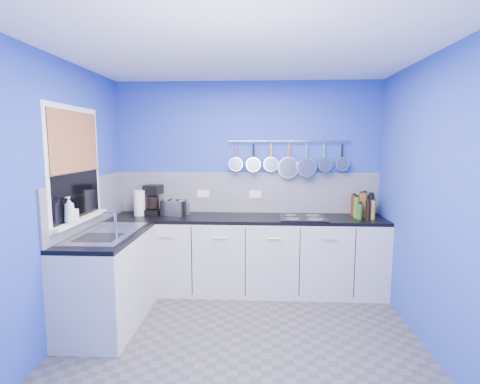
# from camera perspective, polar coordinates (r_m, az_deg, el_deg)

# --- Properties ---
(floor) EXTENTS (3.20, 3.00, 0.02)m
(floor) POSITION_cam_1_polar(r_m,az_deg,el_deg) (3.62, 0.16, -21.85)
(floor) COLOR #47474C
(floor) RESTS_ON ground
(ceiling) EXTENTS (3.20, 3.00, 0.02)m
(ceiling) POSITION_cam_1_polar(r_m,az_deg,el_deg) (3.24, 0.18, 20.80)
(ceiling) COLOR white
(ceiling) RESTS_ON ground
(wall_back) EXTENTS (3.20, 0.02, 2.50)m
(wall_back) POSITION_cam_1_polar(r_m,az_deg,el_deg) (4.69, 1.11, 1.19)
(wall_back) COLOR #2940B0
(wall_back) RESTS_ON ground
(wall_front) EXTENTS (3.20, 0.02, 2.50)m
(wall_front) POSITION_cam_1_polar(r_m,az_deg,el_deg) (1.73, -2.43, -9.73)
(wall_front) COLOR #2940B0
(wall_front) RESTS_ON ground
(wall_left) EXTENTS (0.02, 3.00, 2.50)m
(wall_left) POSITION_cam_1_polar(r_m,az_deg,el_deg) (3.65, -25.97, -1.35)
(wall_left) COLOR #2940B0
(wall_left) RESTS_ON ground
(wall_right) EXTENTS (0.02, 3.00, 2.50)m
(wall_right) POSITION_cam_1_polar(r_m,az_deg,el_deg) (3.51, 27.48, -1.77)
(wall_right) COLOR #2940B0
(wall_right) RESTS_ON ground
(backsplash_back) EXTENTS (3.20, 0.02, 0.50)m
(backsplash_back) POSITION_cam_1_polar(r_m,az_deg,el_deg) (4.68, 1.10, -0.05)
(backsplash_back) COLOR #9E9FA4
(backsplash_back) RESTS_ON wall_back
(backsplash_left) EXTENTS (0.02, 1.80, 0.50)m
(backsplash_left) POSITION_cam_1_polar(r_m,az_deg,el_deg) (4.18, -21.66, -1.48)
(backsplash_left) COLOR #9E9FA4
(backsplash_left) RESTS_ON wall_left
(cabinet_run_back) EXTENTS (3.20, 0.60, 0.86)m
(cabinet_run_back) POSITION_cam_1_polar(r_m,az_deg,el_deg) (4.55, 0.95, -9.55)
(cabinet_run_back) COLOR #B9B7B3
(cabinet_run_back) RESTS_ON ground
(worktop_back) EXTENTS (3.20, 0.60, 0.04)m
(worktop_back) POSITION_cam_1_polar(r_m,az_deg,el_deg) (4.44, 0.96, -3.99)
(worktop_back) COLOR black
(worktop_back) RESTS_ON cabinet_run_back
(cabinet_run_left) EXTENTS (0.60, 1.20, 0.86)m
(cabinet_run_left) POSITION_cam_1_polar(r_m,az_deg,el_deg) (3.98, -19.13, -12.52)
(cabinet_run_left) COLOR #B9B7B3
(cabinet_run_left) RESTS_ON ground
(worktop_left) EXTENTS (0.60, 1.20, 0.04)m
(worktop_left) POSITION_cam_1_polar(r_m,az_deg,el_deg) (3.85, -19.42, -6.21)
(worktop_left) COLOR black
(worktop_left) RESTS_ON cabinet_run_left
(window_frame) EXTENTS (0.01, 1.00, 1.10)m
(window_frame) POSITION_cam_1_polar(r_m,az_deg,el_deg) (3.87, -23.62, 3.71)
(window_frame) COLOR white
(window_frame) RESTS_ON wall_left
(window_glass) EXTENTS (0.01, 0.90, 1.00)m
(window_glass) POSITION_cam_1_polar(r_m,az_deg,el_deg) (3.87, -23.55, 3.71)
(window_glass) COLOR black
(window_glass) RESTS_ON wall_left
(bamboo_blind) EXTENTS (0.01, 0.90, 0.55)m
(bamboo_blind) POSITION_cam_1_polar(r_m,az_deg,el_deg) (3.86, -23.62, 7.04)
(bamboo_blind) COLOR #A2653F
(bamboo_blind) RESTS_ON wall_left
(window_sill) EXTENTS (0.10, 0.98, 0.03)m
(window_sill) POSITION_cam_1_polar(r_m,az_deg,el_deg) (3.92, -22.90, -3.81)
(window_sill) COLOR white
(window_sill) RESTS_ON wall_left
(sink_unit) EXTENTS (0.50, 0.95, 0.01)m
(sink_unit) POSITION_cam_1_polar(r_m,az_deg,el_deg) (3.84, -19.43, -5.86)
(sink_unit) COLOR silver
(sink_unit) RESTS_ON worktop_left
(mixer_tap) EXTENTS (0.12, 0.08, 0.26)m
(mixer_tap) POSITION_cam_1_polar(r_m,az_deg,el_deg) (3.60, -18.25, -4.65)
(mixer_tap) COLOR silver
(mixer_tap) RESTS_ON worktop_left
(socket_left) EXTENTS (0.15, 0.01, 0.09)m
(socket_left) POSITION_cam_1_polar(r_m,az_deg,el_deg) (4.72, -5.59, -0.27)
(socket_left) COLOR white
(socket_left) RESTS_ON backsplash_back
(socket_right) EXTENTS (0.15, 0.01, 0.09)m
(socket_right) POSITION_cam_1_polar(r_m,az_deg,el_deg) (4.67, 2.32, -0.33)
(socket_right) COLOR white
(socket_right) RESTS_ON backsplash_back
(pot_rail) EXTENTS (1.45, 0.02, 0.02)m
(pot_rail) POSITION_cam_1_polar(r_m,az_deg,el_deg) (4.61, 7.37, 7.62)
(pot_rail) COLOR silver
(pot_rail) RESTS_ON wall_back
(soap_bottle_a) EXTENTS (0.11, 0.11, 0.24)m
(soap_bottle_a) POSITION_cam_1_polar(r_m,az_deg,el_deg) (3.68, -24.35, -2.47)
(soap_bottle_a) COLOR white
(soap_bottle_a) RESTS_ON window_sill
(soap_bottle_b) EXTENTS (0.09, 0.09, 0.17)m
(soap_bottle_b) POSITION_cam_1_polar(r_m,az_deg,el_deg) (3.73, -23.96, -2.84)
(soap_bottle_b) COLOR white
(soap_bottle_b) RESTS_ON window_sill
(paper_towel) EXTENTS (0.16, 0.16, 0.30)m
(paper_towel) POSITION_cam_1_polar(r_m,az_deg,el_deg) (4.65, -14.94, -1.60)
(paper_towel) COLOR white
(paper_towel) RESTS_ON worktop_back
(coffee_maker) EXTENTS (0.24, 0.26, 0.36)m
(coffee_maker) POSITION_cam_1_polar(r_m,az_deg,el_deg) (4.67, -13.00, -1.16)
(coffee_maker) COLOR black
(coffee_maker) RESTS_ON worktop_back
(toaster) EXTENTS (0.32, 0.24, 0.18)m
(toaster) POSITION_cam_1_polar(r_m,az_deg,el_deg) (4.58, -9.92, -2.35)
(toaster) COLOR silver
(toaster) RESTS_ON worktop_back
(canister) EXTENTS (0.13, 0.13, 0.14)m
(canister) POSITION_cam_1_polar(r_m,az_deg,el_deg) (4.62, -8.23, -2.47)
(canister) COLOR silver
(canister) RESTS_ON worktop_back
(hob) EXTENTS (0.53, 0.47, 0.01)m
(hob) POSITION_cam_1_polar(r_m,az_deg,el_deg) (4.41, 9.43, -3.84)
(hob) COLOR black
(hob) RESTS_ON worktop_back
(pan_0) EXTENTS (0.17, 0.10, 0.36)m
(pan_0) POSITION_cam_1_polar(r_m,az_deg,el_deg) (4.60, -0.60, 5.43)
(pan_0) COLOR silver
(pan_0) RESTS_ON pot_rail
(pan_1) EXTENTS (0.18, 0.11, 0.37)m
(pan_1) POSITION_cam_1_polar(r_m,az_deg,el_deg) (4.60, 2.05, 5.38)
(pan_1) COLOR silver
(pan_1) RESTS_ON pot_rail
(pan_2) EXTENTS (0.18, 0.05, 0.37)m
(pan_2) POSITION_cam_1_polar(r_m,az_deg,el_deg) (4.60, 4.70, 5.37)
(pan_2) COLOR silver
(pan_2) RESTS_ON pot_rail
(pan_3) EXTENTS (0.26, 0.06, 0.45)m
(pan_3) POSITION_cam_1_polar(r_m,az_deg,el_deg) (4.61, 7.34, 4.85)
(pan_3) COLOR silver
(pan_3) RESTS_ON pot_rail
(pan_4) EXTENTS (0.23, 0.11, 0.42)m
(pan_4) POSITION_cam_1_polar(r_m,az_deg,el_deg) (4.63, 9.96, 4.94)
(pan_4) COLOR silver
(pan_4) RESTS_ON pot_rail
(pan_5) EXTENTS (0.17, 0.12, 0.36)m
(pan_5) POSITION_cam_1_polar(r_m,az_deg,el_deg) (4.66, 12.57, 5.28)
(pan_5) COLOR silver
(pan_5) RESTS_ON pot_rail
(pan_6) EXTENTS (0.16, 0.07, 0.35)m
(pan_6) POSITION_cam_1_polar(r_m,az_deg,el_deg) (4.70, 15.13, 5.26)
(pan_6) COLOR silver
(pan_6) RESTS_ON pot_rail
(condiment_0) EXTENTS (0.06, 0.06, 0.22)m
(condiment_0) POSITION_cam_1_polar(r_m,az_deg,el_deg) (4.72, 18.75, -2.13)
(condiment_0) COLOR brown
(condiment_0) RESTS_ON worktop_back
(condiment_1) EXTENTS (0.06, 0.06, 0.27)m
(condiment_1) POSITION_cam_1_polar(r_m,az_deg,el_deg) (4.68, 17.85, -1.82)
(condiment_1) COLOR #8C5914
(condiment_1) RESTS_ON worktop_back
(condiment_2) EXTENTS (0.06, 0.06, 0.25)m
(condiment_2) POSITION_cam_1_polar(r_m,az_deg,el_deg) (4.65, 16.76, -1.97)
(condiment_2) COLOR #4C190C
(condiment_2) RESTS_ON worktop_back
(condiment_3) EXTENTS (0.07, 0.07, 0.27)m
(condiment_3) POSITION_cam_1_polar(r_m,az_deg,el_deg) (4.63, 19.13, -1.99)
(condiment_3) COLOR black
(condiment_3) RESTS_ON worktop_back
(condiment_4) EXTENTS (0.06, 0.06, 0.29)m
(condiment_4) POSITION_cam_1_polar(r_m,az_deg,el_deg) (4.58, 18.24, -1.91)
(condiment_4) COLOR brown
(condiment_4) RESTS_ON worktop_back
(condiment_5) EXTENTS (0.06, 0.06, 0.25)m
(condiment_5) POSITION_cam_1_polar(r_m,az_deg,el_deg) (4.55, 17.15, -2.22)
(condiment_5) COLOR #3F721E
(condiment_5) RESTS_ON worktop_back
(condiment_6) EXTENTS (0.06, 0.06, 0.22)m
(condiment_6) POSITION_cam_1_polar(r_m,az_deg,el_deg) (4.53, 19.38, -2.54)
(condiment_6) COLOR olive
(condiment_6) RESTS_ON worktop_back
(condiment_7) EXTENTS (0.05, 0.05, 0.22)m
(condiment_7) POSITION_cam_1_polar(r_m,az_deg,el_deg) (4.49, 18.75, -2.59)
(condiment_7) COLOR black
(condiment_7) RESTS_ON worktop_back
(condiment_8) EXTENTS (0.06, 0.06, 0.18)m
(condiment_8) POSITION_cam_1_polar(r_m,az_deg,el_deg) (4.49, 17.60, -2.81)
(condiment_8) COLOR #265919
(condiment_8) RESTS_ON worktop_back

